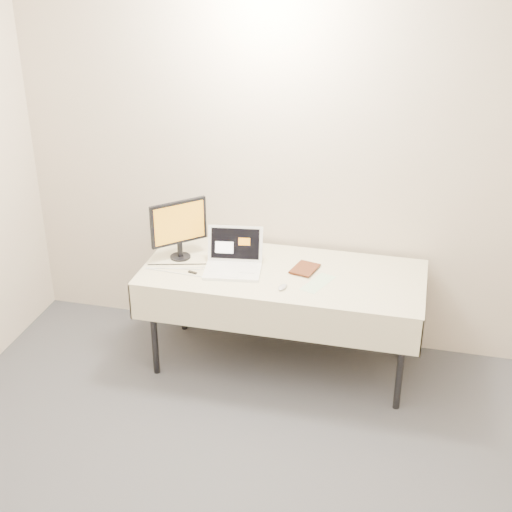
% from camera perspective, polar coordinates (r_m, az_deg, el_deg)
% --- Properties ---
extents(back_wall, '(4.00, 0.10, 2.70)m').
position_cam_1_polar(back_wall, '(4.88, 3.39, 7.53)').
color(back_wall, beige).
rests_on(back_wall, ground).
extents(table, '(1.86, 0.81, 0.74)m').
position_cam_1_polar(table, '(4.74, 2.15, -1.93)').
color(table, black).
rests_on(table, ground).
extents(laptop, '(0.41, 0.38, 0.25)m').
position_cam_1_polar(laptop, '(4.73, -1.80, -0.29)').
color(laptop, white).
rests_on(laptop, table).
extents(monitor, '(0.31, 0.30, 0.41)m').
position_cam_1_polar(monitor, '(4.82, -6.20, 2.46)').
color(monitor, black).
rests_on(monitor, table).
extents(book, '(0.15, 0.06, 0.20)m').
position_cam_1_polar(book, '(4.72, 3.11, 0.14)').
color(book, brown).
rests_on(book, table).
extents(alarm_clock, '(0.11, 0.05, 0.04)m').
position_cam_1_polar(alarm_clock, '(5.04, -1.49, 0.92)').
color(alarm_clock, black).
rests_on(alarm_clock, table).
extents(clicker, '(0.06, 0.10, 0.02)m').
position_cam_1_polar(clicker, '(4.50, 2.14, -2.50)').
color(clicker, '#B4B4B7').
rests_on(clicker, table).
extents(paper_form, '(0.21, 0.30, 0.00)m').
position_cam_1_polar(paper_form, '(4.58, 4.97, -2.17)').
color(paper_form, '#C1E9B9').
rests_on(paper_form, table).
extents(usb_dongle, '(0.06, 0.03, 0.01)m').
position_cam_1_polar(usb_dongle, '(4.71, -5.10, -1.32)').
color(usb_dongle, black).
rests_on(usb_dongle, table).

